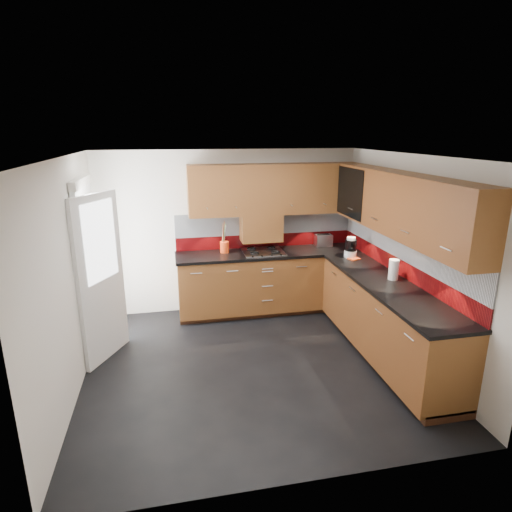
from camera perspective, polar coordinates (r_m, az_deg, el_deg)
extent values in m
cube|color=black|center=(5.20, -0.44, -14.39)|extent=(4.00, 3.80, 0.02)
cube|color=white|center=(4.47, -0.51, 13.80)|extent=(4.00, 3.80, 0.10)
cube|color=silver|center=(6.45, -3.63, 3.34)|extent=(4.00, 0.08, 2.64)
cube|color=silver|center=(3.05, 6.35, -12.11)|extent=(4.00, 0.08, 2.64)
cube|color=silver|center=(4.74, -24.16, -2.92)|extent=(0.08, 3.80, 2.64)
cube|color=silver|center=(5.40, 20.16, -0.24)|extent=(0.08, 3.80, 2.64)
cube|color=brown|center=(6.43, 1.78, -3.41)|extent=(2.70, 0.60, 0.95)
cube|color=brown|center=(5.40, 16.84, -8.14)|extent=(0.60, 2.60, 0.95)
cube|color=#3D1F11|center=(6.61, 1.69, -6.79)|extent=(2.70, 0.54, 0.10)
cube|color=#3D1F11|center=(5.60, 16.76, -12.07)|extent=(0.54, 2.60, 0.10)
cube|color=black|center=(6.28, 1.75, 0.38)|extent=(2.72, 0.62, 0.04)
cube|color=black|center=(5.21, 17.25, -3.78)|extent=(0.62, 2.60, 0.04)
cube|color=maroon|center=(6.53, 1.24, 2.10)|extent=(2.70, 0.02, 0.20)
cube|color=silver|center=(6.47, 1.26, 4.42)|extent=(2.70, 0.02, 0.34)
cube|color=maroon|center=(5.58, 18.50, -1.27)|extent=(0.02, 3.20, 0.20)
cube|color=silver|center=(5.51, 18.75, 1.41)|extent=(0.02, 3.20, 0.34)
cube|color=brown|center=(6.26, 2.50, 8.92)|extent=(2.50, 0.33, 0.72)
cube|color=brown|center=(5.19, 18.71, 6.52)|extent=(0.33, 2.87, 0.72)
cube|color=silver|center=(6.09, 1.50, 6.71)|extent=(1.80, 0.01, 0.16)
cube|color=silver|center=(5.11, 16.97, 4.13)|extent=(0.01, 2.00, 0.16)
cube|color=brown|center=(6.31, 0.67, 3.83)|extent=(0.60, 0.33, 0.40)
cube|color=black|center=(6.02, 12.37, 8.26)|extent=(0.01, 0.80, 0.66)
cube|color=#FFD18C|center=(6.15, 15.02, 8.25)|extent=(0.01, 0.76, 0.64)
cube|color=black|center=(6.09, 13.89, 8.44)|extent=(0.29, 0.76, 0.01)
cylinder|color=black|center=(5.86, 14.99, 9.05)|extent=(0.07, 0.07, 0.16)
cylinder|color=black|center=(5.99, 14.36, 9.25)|extent=(0.07, 0.07, 0.16)
cylinder|color=white|center=(6.13, 13.75, 9.44)|extent=(0.07, 0.07, 0.16)
cylinder|color=black|center=(6.26, 13.17, 9.62)|extent=(0.07, 0.07, 0.16)
cube|color=white|center=(5.62, -21.30, -1.65)|extent=(0.06, 0.95, 2.04)
cube|color=white|center=(5.27, -19.94, -2.91)|extent=(0.42, 0.73, 1.98)
cube|color=white|center=(5.14, -20.09, 1.85)|extent=(0.28, 0.50, 0.90)
cube|color=silver|center=(6.25, 0.97, 0.57)|extent=(0.59, 0.51, 0.02)
torus|color=black|center=(6.09, -0.19, 0.41)|extent=(0.13, 0.13, 0.02)
torus|color=black|center=(6.16, 2.60, 0.57)|extent=(0.13, 0.13, 0.02)
torus|color=black|center=(6.33, -0.63, 1.01)|extent=(0.13, 0.13, 0.02)
torus|color=black|center=(6.39, 2.07, 1.15)|extent=(0.13, 0.13, 0.02)
cube|color=black|center=(6.01, 1.47, 0.04)|extent=(0.45, 0.04, 0.02)
cylinder|color=#EE4416|center=(6.24, -4.22, 1.20)|extent=(0.13, 0.13, 0.16)
cylinder|color=brown|center=(6.21, -4.34, 3.03)|extent=(0.06, 0.03, 0.32)
cylinder|color=brown|center=(6.22, -4.25, 2.94)|extent=(0.06, 0.02, 0.30)
cylinder|color=brown|center=(6.21, -4.40, 3.12)|extent=(0.06, 0.05, 0.35)
cylinder|color=brown|center=(6.22, -4.17, 2.84)|extent=(0.05, 0.04, 0.28)
cylinder|color=brown|center=(6.20, -4.45, 2.94)|extent=(0.03, 0.06, 0.31)
cube|color=silver|center=(6.66, 8.96, 2.07)|extent=(0.25, 0.16, 0.18)
cube|color=black|center=(6.64, 9.00, 2.85)|extent=(0.20, 0.02, 0.01)
cube|color=black|center=(6.68, 8.88, 2.93)|extent=(0.20, 0.02, 0.01)
cylinder|color=white|center=(6.15, 12.46, 0.29)|extent=(0.17, 0.17, 0.10)
cylinder|color=black|center=(6.11, 12.53, 1.42)|extent=(0.16, 0.16, 0.15)
cylinder|color=white|center=(6.09, 12.59, 2.29)|extent=(0.12, 0.12, 0.04)
cylinder|color=white|center=(5.34, 17.88, -1.73)|extent=(0.13, 0.13, 0.25)
cube|color=#EC4C1A|center=(6.07, 12.93, -0.36)|extent=(0.18, 0.17, 0.02)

